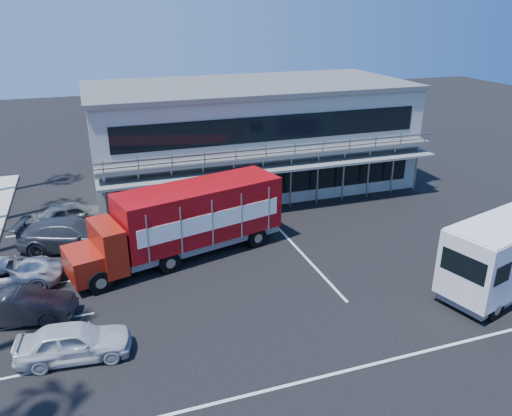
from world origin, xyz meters
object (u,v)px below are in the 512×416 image
object	(u,v)px
parked_car_a	(74,342)
parked_car_b	(21,306)
red_truck	(187,219)
white_van	(510,253)

from	to	relation	value
parked_car_a	parked_car_b	size ratio (longest dim) A/B	0.96
red_truck	parked_car_a	bearing A→B (deg)	-144.65
red_truck	parked_car_a	xyz separation A→B (m)	(-5.73, -6.81, -1.36)
parked_car_a	parked_car_b	bearing A→B (deg)	39.19
white_van	parked_car_a	distance (m)	19.00
white_van	parked_car_b	xyz separation A→B (m)	(-20.99, 4.55, -1.20)
white_van	parked_car_b	bearing A→B (deg)	152.11
red_truck	parked_car_b	size ratio (longest dim) A/B	2.66
red_truck	parked_car_b	world-z (taller)	red_truck
red_truck	white_van	size ratio (longest dim) A/B	1.48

